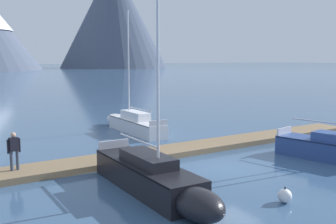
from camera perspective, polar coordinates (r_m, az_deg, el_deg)
ground_plane at (r=19.20m, az=8.72°, el=-8.05°), size 700.00×700.00×0.00m
mountain_shoulder_ridge at (r=221.52m, az=-7.80°, el=13.73°), size 57.57×57.57×55.91m
dock at (r=22.37m, az=2.47°, el=-5.32°), size 26.28×4.09×0.30m
sailboat_second_berth at (r=15.39m, az=-1.99°, el=-9.43°), size 1.94×7.90×9.19m
sailboat_mid_dock_port at (r=28.48m, az=-5.15°, el=-1.58°), size 1.71×7.84×8.50m
person_on_dock at (r=18.72m, az=-21.17°, el=-4.92°), size 0.58×0.29×1.69m
mooring_buoy_channel_marker at (r=15.28m, az=16.35°, el=-11.43°), size 0.51×0.51×0.59m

